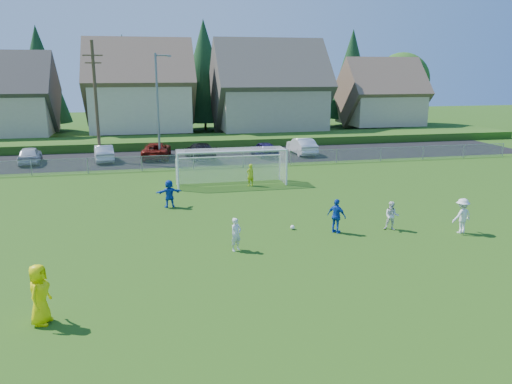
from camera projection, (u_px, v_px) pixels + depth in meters
ground at (301, 276)px, 19.07m from camera, size 160.00×160.00×0.00m
asphalt_lot at (210, 157)px, 45.15m from camera, size 60.00×60.00×0.00m
grass_embankment at (201, 141)px, 52.17m from camera, size 70.00×6.00×0.80m
soccer_ball at (292, 227)px, 24.63m from camera, size 0.22×0.22×0.22m
referee at (39, 294)px, 15.33m from camera, size 0.83×1.07×1.95m
player_white_a at (236, 234)px, 21.64m from camera, size 0.64×0.58×1.47m
player_white_b at (392, 216)px, 24.41m from camera, size 0.87×0.81×1.44m
player_white_c at (462, 216)px, 23.95m from camera, size 1.23×0.89×1.71m
player_blue_a at (337, 216)px, 23.96m from camera, size 0.94×1.02×1.68m
player_blue_b at (169, 193)px, 28.48m from camera, size 1.53×0.66×1.60m
goalkeeper at (250, 175)px, 33.68m from camera, size 0.65×0.54×1.51m
car_a at (30, 155)px, 41.67m from camera, size 2.12×4.36×1.44m
car_b at (104, 153)px, 42.74m from camera, size 2.02×4.42×1.41m
car_c at (156, 150)px, 44.16m from camera, size 2.83×5.27×1.41m
car_d at (200, 151)px, 43.54m from camera, size 2.60×5.24×1.46m
car_e at (264, 149)px, 45.03m from camera, size 2.04×4.13×1.36m
car_f at (302, 146)px, 46.27m from camera, size 1.76×4.66×1.52m
soccer_goal at (231, 161)px, 33.90m from camera, size 7.42×1.90×2.50m
chainlink_fence at (219, 160)px, 39.79m from camera, size 52.06×0.06×1.20m
streetlight at (158, 104)px, 41.65m from camera, size 1.38×0.18×9.00m
utility_pole at (96, 101)px, 41.48m from camera, size 1.60×0.26×10.00m
houses_row at (209, 72)px, 57.99m from camera, size 53.90×11.45×13.27m
tree_row at (196, 75)px, 63.85m from camera, size 65.98×12.36×13.80m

